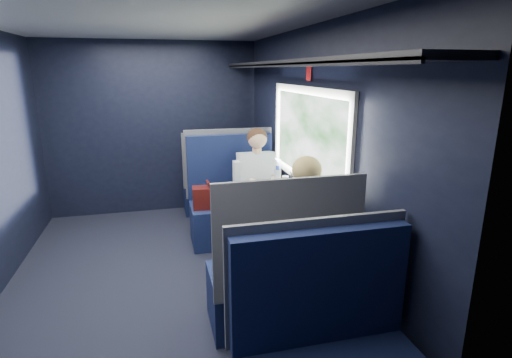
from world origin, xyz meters
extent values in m
cube|color=black|center=(0.00, 0.00, -0.01)|extent=(2.80, 4.20, 0.01)
cube|color=black|center=(1.45, 0.00, 1.15)|extent=(0.10, 4.20, 2.30)
cube|color=black|center=(0.00, 2.15, 1.15)|extent=(2.80, 0.10, 2.30)
cube|color=black|center=(0.00, -2.15, 1.15)|extent=(2.80, 0.10, 2.30)
cube|color=silver|center=(0.00, 0.00, 2.35)|extent=(2.80, 4.20, 0.10)
cube|color=beige|center=(1.38, 0.00, 1.74)|extent=(0.03, 1.84, 0.07)
cube|color=beige|center=(1.38, 0.00, 0.90)|extent=(0.03, 1.84, 0.07)
cube|color=beige|center=(1.38, -0.89, 1.32)|extent=(0.03, 0.07, 0.78)
cube|color=beige|center=(1.38, 0.89, 1.32)|extent=(0.03, 0.07, 0.78)
cube|color=black|center=(1.22, 0.00, 1.98)|extent=(0.36, 4.10, 0.04)
cube|color=black|center=(1.05, 0.00, 1.96)|extent=(0.02, 4.10, 0.03)
cube|color=red|center=(1.38, 0.00, 1.89)|extent=(0.01, 0.10, 0.12)
cylinder|color=#54565E|center=(0.88, 0.00, 0.35)|extent=(0.08, 0.08, 0.70)
cube|color=silver|center=(1.06, 0.00, 0.72)|extent=(0.62, 1.00, 0.04)
cube|color=#0C1336|center=(0.85, 0.78, 0.23)|extent=(1.00, 0.50, 0.45)
cube|color=#0C1336|center=(0.85, 1.08, 0.82)|extent=(1.00, 0.10, 0.75)
cube|color=#54565E|center=(0.85, 1.14, 0.85)|extent=(1.04, 0.03, 0.82)
cube|color=#54565E|center=(0.85, 0.73, 0.55)|extent=(0.06, 0.40, 0.20)
cube|color=#4F1311|center=(0.54, 0.73, 0.57)|extent=(0.35, 0.20, 0.24)
cylinder|color=#4F1311|center=(0.54, 0.73, 0.74)|extent=(0.04, 0.14, 0.03)
cylinder|color=silver|center=(0.70, 0.67, 0.57)|extent=(0.08, 0.08, 0.23)
cylinder|color=#193AC1|center=(0.70, 0.67, 0.71)|extent=(0.05, 0.05, 0.05)
cube|color=#0C1336|center=(0.85, -0.78, 0.23)|extent=(1.00, 0.50, 0.45)
cube|color=#0C1336|center=(0.85, -1.08, 0.82)|extent=(1.00, 0.10, 0.75)
cube|color=#54565E|center=(0.85, -1.14, 0.85)|extent=(1.04, 0.03, 0.82)
cube|color=#54565E|center=(0.85, -0.73, 0.55)|extent=(0.06, 0.40, 0.20)
cube|color=#0C1336|center=(0.85, 1.88, 0.23)|extent=(1.00, 0.40, 0.45)
cube|color=#0C1336|center=(0.85, 1.64, 0.78)|extent=(1.00, 0.10, 0.66)
cube|color=#54565E|center=(0.85, 1.59, 0.80)|extent=(1.04, 0.03, 0.72)
cube|color=#0C1336|center=(0.85, -1.64, 0.78)|extent=(1.00, 0.10, 0.66)
cube|color=#54565E|center=(0.85, -1.59, 0.80)|extent=(1.04, 0.03, 0.72)
cube|color=black|center=(1.10, 0.64, 0.53)|extent=(0.36, 0.44, 0.16)
cube|color=black|center=(1.10, 0.44, 0.23)|extent=(0.32, 0.12, 0.45)
cube|color=silver|center=(1.10, 0.80, 0.78)|extent=(0.40, 0.29, 0.53)
cylinder|color=#D8A88C|center=(1.10, 0.76, 1.06)|extent=(0.10, 0.10, 0.06)
sphere|color=#D8A88C|center=(1.10, 0.74, 1.20)|extent=(0.21, 0.21, 0.21)
sphere|color=#382114|center=(1.10, 0.76, 1.21)|extent=(0.22, 0.22, 0.22)
cube|color=silver|center=(0.88, 0.76, 0.78)|extent=(0.09, 0.12, 0.34)
cube|color=silver|center=(1.32, 0.76, 0.78)|extent=(0.09, 0.12, 0.34)
cube|color=black|center=(1.10, -0.64, 0.53)|extent=(0.36, 0.44, 0.16)
cube|color=black|center=(1.10, -0.44, 0.23)|extent=(0.32, 0.12, 0.45)
cube|color=black|center=(1.10, -0.80, 0.78)|extent=(0.40, 0.29, 0.53)
cylinder|color=#D8A88C|center=(1.10, -0.76, 1.06)|extent=(0.10, 0.10, 0.06)
sphere|color=#D8A88C|center=(1.10, -0.74, 1.20)|extent=(0.21, 0.21, 0.21)
sphere|color=tan|center=(1.10, -0.76, 1.21)|extent=(0.22, 0.22, 0.22)
cube|color=black|center=(0.88, -0.76, 0.78)|extent=(0.09, 0.12, 0.34)
cube|color=black|center=(1.32, -0.76, 0.78)|extent=(0.09, 0.12, 0.34)
cube|color=tan|center=(1.10, -0.86, 0.90)|extent=(0.26, 0.07, 0.36)
cube|color=white|center=(1.06, -0.12, 0.74)|extent=(0.62, 0.78, 0.01)
cube|color=silver|center=(1.18, -0.02, 0.75)|extent=(0.26, 0.32, 0.01)
cube|color=silver|center=(1.28, -0.02, 0.86)|extent=(0.04, 0.30, 0.21)
cube|color=black|center=(1.28, -0.02, 0.86)|extent=(0.03, 0.26, 0.17)
cylinder|color=silver|center=(1.22, 0.36, 0.84)|extent=(0.07, 0.07, 0.19)
cylinder|color=#193AC1|center=(1.22, 0.36, 0.95)|extent=(0.04, 0.04, 0.04)
cylinder|color=white|center=(1.33, 0.44, 0.79)|extent=(0.07, 0.07, 0.09)
camera|label=1|loc=(0.04, -3.44, 1.92)|focal=28.00mm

